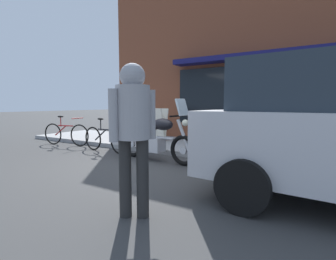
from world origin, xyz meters
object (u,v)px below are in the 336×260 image
at_px(parked_bicycle, 106,139).
at_px(sandwich_board_sign, 158,125).
at_px(touring_motorcycle, 152,134).
at_px(second_bicycle_by_cafe, 66,134).
at_px(pedestrian_walking, 133,122).

height_order(parked_bicycle, sandwich_board_sign, sandwich_board_sign).
relative_size(touring_motorcycle, sandwich_board_sign, 2.10).
bearing_deg(second_bicycle_by_cafe, sandwich_board_sign, 35.74).
bearing_deg(parked_bicycle, sandwich_board_sign, 76.02).
distance_m(touring_motorcycle, sandwich_board_sign, 2.26).
relative_size(pedestrian_walking, second_bicycle_by_cafe, 1.02).
bearing_deg(sandwich_board_sign, pedestrian_walking, -58.75).
bearing_deg(pedestrian_walking, parked_bicycle, 139.93).
bearing_deg(touring_motorcycle, sandwich_board_sign, 121.12).
height_order(touring_motorcycle, parked_bicycle, touring_motorcycle).
bearing_deg(pedestrian_walking, sandwich_board_sign, 121.25).
relative_size(sandwich_board_sign, second_bicycle_by_cafe, 0.60).
bearing_deg(parked_bicycle, second_bicycle_by_cafe, 175.47).
xyz_separation_m(touring_motorcycle, second_bicycle_by_cafe, (-3.49, 0.26, -0.23)).
distance_m(touring_motorcycle, second_bicycle_by_cafe, 3.51).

